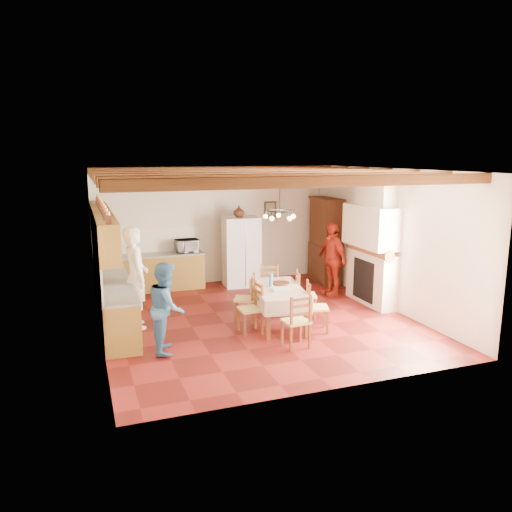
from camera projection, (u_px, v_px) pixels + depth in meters
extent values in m
cube|color=#4E100D|center=(256.00, 320.00, 10.11)|extent=(6.00, 6.50, 0.02)
cube|color=white|center=(256.00, 169.00, 9.51)|extent=(6.00, 6.50, 0.02)
cube|color=beige|center=(214.00, 225.00, 12.82)|extent=(6.00, 0.02, 3.00)
cube|color=beige|center=(337.00, 288.00, 6.80)|extent=(6.00, 0.02, 3.00)
cube|color=beige|center=(96.00, 257.00, 8.82)|extent=(0.02, 6.50, 3.00)
cube|color=beige|center=(387.00, 238.00, 10.81)|extent=(0.02, 6.50, 3.00)
cube|color=brown|center=(114.00, 298.00, 10.10)|extent=(0.60, 4.30, 0.86)
cube|color=brown|center=(156.00, 273.00, 12.23)|extent=(2.30, 0.60, 0.86)
cube|color=slate|center=(112.00, 276.00, 10.01)|extent=(0.62, 4.30, 0.04)
cube|color=slate|center=(156.00, 255.00, 12.14)|extent=(2.34, 0.62, 0.04)
cube|color=white|center=(96.00, 262.00, 9.85)|extent=(0.03, 4.30, 0.60)
cube|color=white|center=(153.00, 240.00, 12.34)|extent=(2.30, 0.03, 0.60)
cube|color=brown|center=(103.00, 229.00, 9.78)|extent=(0.35, 4.20, 0.70)
cube|color=black|center=(270.00, 209.00, 13.23)|extent=(0.34, 0.03, 0.42)
cube|color=silver|center=(241.00, 252.00, 12.58)|extent=(0.93, 0.79, 1.75)
cube|color=silver|center=(279.00, 289.00, 9.65)|extent=(1.17, 1.85, 0.05)
cube|color=brown|center=(268.00, 321.00, 8.93)|extent=(0.08, 0.08, 0.71)
cube|color=brown|center=(307.00, 319.00, 9.04)|extent=(0.08, 0.08, 0.71)
cube|color=brown|center=(254.00, 297.00, 10.41)|extent=(0.08, 0.08, 0.71)
cube|color=brown|center=(288.00, 296.00, 10.52)|extent=(0.08, 0.08, 0.71)
torus|color=black|center=(280.00, 211.00, 9.34)|extent=(0.47, 0.47, 0.03)
imported|color=white|center=(136.00, 277.00, 9.51)|extent=(0.52, 0.75, 1.97)
imported|color=#38658F|center=(167.00, 307.00, 8.36)|extent=(0.72, 0.85, 1.54)
imported|color=#A72516|center=(332.00, 259.00, 11.77)|extent=(0.52, 1.05, 1.74)
imported|color=silver|center=(187.00, 246.00, 12.37)|extent=(0.59, 0.42, 0.31)
imported|color=#3D210D|center=(239.00, 211.00, 12.36)|extent=(0.33, 0.33, 0.29)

